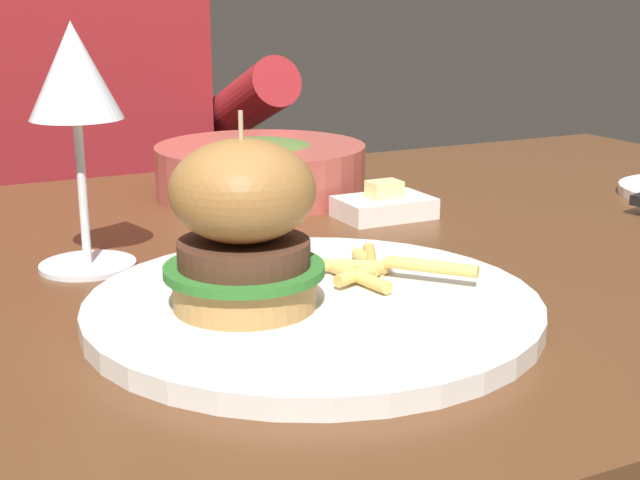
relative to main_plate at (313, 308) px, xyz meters
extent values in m
cube|color=#56331C|center=(0.04, 0.15, -0.03)|extent=(1.38, 0.77, 0.04)
cylinder|color=#56331C|center=(0.67, 0.47, -0.40)|extent=(0.06, 0.06, 0.70)
cylinder|color=white|center=(0.00, 0.00, 0.00)|extent=(0.30, 0.30, 0.01)
cylinder|color=#B78447|center=(-0.05, 0.01, 0.02)|extent=(0.09, 0.09, 0.02)
cylinder|color=#2D7028|center=(-0.05, 0.01, 0.03)|extent=(0.10, 0.10, 0.01)
cylinder|color=#4C2D1E|center=(-0.05, 0.01, 0.04)|extent=(0.09, 0.09, 0.02)
ellipsoid|color=#9C6A35|center=(-0.05, 0.01, 0.08)|extent=(0.09, 0.09, 0.06)
cylinder|color=#CCB78C|center=(-0.05, 0.01, 0.11)|extent=(0.00, 0.00, 0.05)
cylinder|color=#EABC5B|center=(0.07, 0.04, 0.01)|extent=(0.01, 0.05, 0.01)
cylinder|color=#EABC5B|center=(0.04, 0.01, 0.01)|extent=(0.02, 0.06, 0.01)
cylinder|color=#EABC5B|center=(0.04, 0.04, 0.01)|extent=(0.06, 0.04, 0.01)
cylinder|color=#EABC5B|center=(0.09, -0.01, 0.02)|extent=(0.05, 0.05, 0.01)
cylinder|color=gold|center=(0.07, 0.04, 0.01)|extent=(0.04, 0.06, 0.01)
cylinder|color=#EABC5B|center=(0.05, 0.02, 0.01)|extent=(0.06, 0.03, 0.01)
cylinder|color=silver|center=(-0.11, 0.18, -0.01)|extent=(0.08, 0.08, 0.00)
cylinder|color=silver|center=(-0.11, 0.18, 0.05)|extent=(0.01, 0.01, 0.11)
cone|color=silver|center=(-0.11, 0.18, 0.15)|extent=(0.07, 0.07, 0.07)
cube|color=white|center=(0.18, 0.22, 0.00)|extent=(0.09, 0.06, 0.02)
cube|color=#F4E58C|center=(0.18, 0.22, 0.02)|extent=(0.03, 0.02, 0.02)
cylinder|color=#B24C42|center=(0.12, 0.36, 0.02)|extent=(0.22, 0.22, 0.05)
ellipsoid|color=#4C662D|center=(0.12, 0.36, 0.04)|extent=(0.12, 0.12, 0.02)
cube|color=#282833|center=(0.01, 0.81, -0.52)|extent=(0.30, 0.22, 0.46)
cube|color=maroon|center=(0.01, 0.81, -0.03)|extent=(0.36, 0.20, 0.52)
cylinder|color=maroon|center=(0.23, 0.73, 0.03)|extent=(0.07, 0.34, 0.18)
camera|label=1|loc=(-0.25, -0.50, 0.20)|focal=50.00mm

